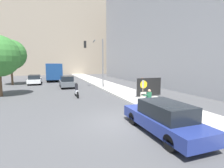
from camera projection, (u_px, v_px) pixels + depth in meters
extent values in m
plane|color=#4F4F51|center=(122.00, 122.00, 9.40)|extent=(160.00, 160.00, 0.00)
cube|color=beige|center=(106.00, 85.00, 24.77)|extent=(3.38, 90.00, 0.14)
cube|color=gray|center=(52.00, 18.00, 50.38)|extent=(52.00, 12.00, 31.95)
cube|color=#99999E|center=(165.00, 23.00, 28.66)|extent=(10.00, 32.00, 19.41)
cylinder|color=#474C56|center=(148.00, 103.00, 12.39)|extent=(0.03, 0.03, 0.41)
cylinder|color=#474C56|center=(153.00, 103.00, 12.52)|extent=(0.03, 0.03, 0.41)
cylinder|color=#474C56|center=(146.00, 102.00, 12.74)|extent=(0.03, 0.03, 0.41)
cylinder|color=#474C56|center=(150.00, 102.00, 12.86)|extent=(0.03, 0.03, 0.41)
cube|color=navy|center=(149.00, 100.00, 12.60)|extent=(0.40, 0.40, 0.02)
cube|color=navy|center=(148.00, 96.00, 12.75)|extent=(0.40, 0.02, 0.38)
cylinder|color=#334775|center=(151.00, 99.00, 12.44)|extent=(0.18, 0.42, 0.18)
cylinder|color=#334775|center=(152.00, 104.00, 12.28)|extent=(0.16, 0.16, 0.41)
cube|color=black|center=(152.00, 106.00, 12.24)|extent=(0.20, 0.28, 0.10)
cylinder|color=#236642|center=(149.00, 96.00, 12.60)|extent=(0.34, 0.34, 0.52)
sphere|color=tan|center=(149.00, 91.00, 12.55)|extent=(0.22, 0.22, 0.22)
cylinder|color=#236642|center=(146.00, 95.00, 12.40)|extent=(0.45, 0.09, 0.09)
cube|color=#EAE5C6|center=(143.00, 95.00, 12.33)|extent=(0.46, 0.02, 0.37)
cube|color=black|center=(143.00, 95.00, 12.31)|extent=(0.35, 0.01, 0.09)
cylinder|color=#756651|center=(142.00, 92.00, 15.72)|extent=(0.28, 0.28, 0.85)
cylinder|color=#9E9EA3|center=(142.00, 84.00, 15.63)|extent=(0.34, 0.34, 0.68)
sphere|color=#936B4C|center=(142.00, 79.00, 15.57)|extent=(0.22, 0.22, 0.22)
cylinder|color=slate|center=(136.00, 88.00, 15.34)|extent=(0.06, 0.06, 1.70)
cylinder|color=slate|center=(161.00, 87.00, 16.20)|extent=(0.06, 0.06, 1.70)
cube|color=black|center=(149.00, 87.00, 15.76)|extent=(2.54, 0.02, 1.60)
cylinder|color=yellow|center=(144.00, 84.00, 15.52)|extent=(0.71, 0.01, 0.71)
cylinder|color=slate|center=(103.00, 63.00, 22.04)|extent=(0.16, 0.16, 6.02)
cylinder|color=slate|center=(94.00, 41.00, 21.51)|extent=(0.44, 2.19, 0.11)
cube|color=black|center=(85.00, 44.00, 21.34)|extent=(0.34, 0.34, 0.84)
sphere|color=green|center=(85.00, 47.00, 21.37)|extent=(0.18, 0.18, 0.18)
cube|color=navy|center=(163.00, 122.00, 7.92)|extent=(1.72, 4.79, 0.55)
cube|color=black|center=(166.00, 110.00, 7.67)|extent=(1.48, 2.49, 0.64)
cylinder|color=black|center=(133.00, 118.00, 9.08)|extent=(0.22, 0.64, 0.64)
cylinder|color=black|center=(158.00, 115.00, 9.58)|extent=(0.22, 0.64, 0.64)
cylinder|color=black|center=(171.00, 143.00, 6.31)|extent=(0.22, 0.64, 0.64)
cylinder|color=black|center=(202.00, 137.00, 6.81)|extent=(0.22, 0.64, 0.64)
cube|color=#565B60|center=(67.00, 83.00, 22.98)|extent=(1.74, 4.42, 0.57)
cube|color=black|center=(67.00, 78.00, 22.74)|extent=(1.49, 2.30, 0.66)
cylinder|color=black|center=(60.00, 84.00, 24.03)|extent=(0.22, 0.64, 0.64)
cylinder|color=black|center=(71.00, 83.00, 24.55)|extent=(0.22, 0.64, 0.64)
cylinder|color=black|center=(62.00, 86.00, 21.48)|extent=(0.22, 0.64, 0.64)
cylinder|color=black|center=(74.00, 86.00, 21.99)|extent=(0.22, 0.64, 0.64)
cube|color=white|center=(35.00, 80.00, 26.67)|extent=(1.81, 4.79, 0.51)
cube|color=black|center=(35.00, 77.00, 26.42)|extent=(1.56, 2.49, 0.62)
cylinder|color=black|center=(30.00, 81.00, 27.81)|extent=(0.22, 0.64, 0.64)
cylinder|color=black|center=(41.00, 81.00, 28.35)|extent=(0.22, 0.64, 0.64)
cylinder|color=black|center=(28.00, 83.00, 25.04)|extent=(0.22, 0.64, 0.64)
cylinder|color=black|center=(40.00, 83.00, 25.58)|extent=(0.22, 0.64, 0.64)
cube|color=navy|center=(53.00, 70.00, 33.74)|extent=(2.58, 12.31, 2.63)
cube|color=black|center=(53.00, 70.00, 33.72)|extent=(2.60, 11.69, 0.86)
cylinder|color=black|center=(47.00, 76.00, 37.06)|extent=(0.30, 1.04, 1.04)
cylinder|color=black|center=(59.00, 75.00, 37.84)|extent=(0.30, 1.04, 1.04)
cylinder|color=black|center=(47.00, 79.00, 29.94)|extent=(0.30, 1.04, 1.04)
cylinder|color=black|center=(61.00, 78.00, 30.72)|extent=(0.30, 1.04, 1.04)
cube|color=silver|center=(76.00, 92.00, 16.50)|extent=(0.24, 0.86, 0.32)
cylinder|color=black|center=(76.00, 88.00, 16.40)|extent=(0.28, 0.28, 0.64)
sphere|color=black|center=(76.00, 84.00, 16.36)|extent=(0.24, 0.24, 0.24)
cylinder|color=black|center=(75.00, 92.00, 17.19)|extent=(0.10, 0.60, 0.60)
cylinder|color=black|center=(78.00, 95.00, 15.85)|extent=(0.10, 0.60, 0.60)
cylinder|color=brown|center=(0.00, 84.00, 16.57)|extent=(0.28, 0.28, 2.47)
cylinder|color=brown|center=(12.00, 75.00, 25.24)|extent=(0.28, 0.28, 2.86)
sphere|color=#387A33|center=(11.00, 55.00, 24.88)|extent=(4.30, 4.30, 4.30)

